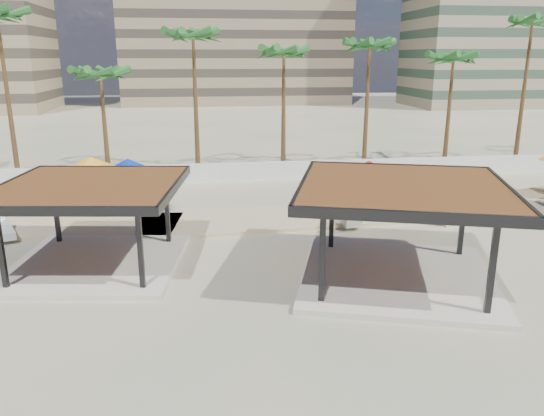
{
  "coord_description": "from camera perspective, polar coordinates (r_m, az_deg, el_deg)",
  "views": [
    {
      "loc": [
        -2.87,
        -18.15,
        7.89
      ],
      "look_at": [
        0.25,
        4.32,
        1.4
      ],
      "focal_mm": 35.0,
      "sensor_mm": 36.0,
      "label": 1
    }
  ],
  "objects": [
    {
      "name": "umbrella_f",
      "position": [
        27.44,
        -15.2,
        4.33
      ],
      "size": [
        3.6,
        3.6,
        2.84
      ],
      "rotation": [
        0.0,
        0.0,
        0.14
      ],
      "color": "beige",
      "rests_on": "promenade"
    },
    {
      "name": "umbrella_b",
      "position": [
        28.38,
        -18.89,
        4.45
      ],
      "size": [
        4.29,
        4.29,
        2.87
      ],
      "rotation": [
        0.0,
        0.0,
        0.44
      ],
      "color": "beige",
      "rests_on": "promenade"
    },
    {
      "name": "palm_h",
      "position": [
        44.03,
        26.16,
        16.96
      ],
      "size": [
        3.0,
        3.0,
        11.13
      ],
      "color": "brown",
      "rests_on": "ground"
    },
    {
      "name": "promenade",
      "position": [
        27.42,
        2.67,
        -0.65
      ],
      "size": [
        44.45,
        7.97,
        0.24
      ],
      "color": "#C6B284",
      "rests_on": "ground"
    },
    {
      "name": "pavilion_west",
      "position": [
        21.34,
        -18.76,
        -0.95
      ],
      "size": [
        7.43,
        7.43,
        3.34
      ],
      "rotation": [
        0.0,
        0.0,
        -0.14
      ],
      "color": "beige",
      "rests_on": "ground"
    },
    {
      "name": "umbrella_c",
      "position": [
        29.41,
        10.4,
        4.41
      ],
      "size": [
        2.88,
        2.88,
        2.27
      ],
      "rotation": [
        0.0,
        0.0,
        -0.14
      ],
      "color": "beige",
      "rests_on": "promenade"
    },
    {
      "name": "palm_f",
      "position": [
        38.62,
        10.43,
        16.34
      ],
      "size": [
        3.0,
        3.0,
        9.48
      ],
      "color": "brown",
      "rests_on": "ground"
    },
    {
      "name": "lounger_c",
      "position": [
        27.77,
        17.57,
        -0.47
      ],
      "size": [
        1.27,
        2.38,
        0.86
      ],
      "rotation": [
        0.0,
        0.0,
        1.32
      ],
      "color": "white",
      "rests_on": "promenade"
    },
    {
      "name": "lounger_d",
      "position": [
        30.95,
        15.79,
        1.29
      ],
      "size": [
        1.59,
        2.18,
        0.8
      ],
      "rotation": [
        0.0,
        0.0,
        1.08
      ],
      "color": "white",
      "rests_on": "promenade"
    },
    {
      "name": "palm_e",
      "position": [
        37.02,
        1.28,
        15.94
      ],
      "size": [
        3.0,
        3.0,
        9.02
      ],
      "color": "brown",
      "rests_on": "ground"
    },
    {
      "name": "palm_d",
      "position": [
        37.07,
        -8.48,
        17.33
      ],
      "size": [
        3.0,
        3.0,
        10.09
      ],
      "color": "brown",
      "rests_on": "ground"
    },
    {
      "name": "lounger_b",
      "position": [
        26.1,
        7.95,
        -0.87
      ],
      "size": [
        0.99,
        2.48,
        0.92
      ],
      "rotation": [
        0.0,
        0.0,
        1.65
      ],
      "color": "white",
      "rests_on": "promenade"
    },
    {
      "name": "palm_c",
      "position": [
        36.79,
        -17.97,
        13.22
      ],
      "size": [
        3.0,
        3.0,
        7.68
      ],
      "color": "brown",
      "rests_on": "ground"
    },
    {
      "name": "pavilion_central",
      "position": [
        19.44,
        13.69,
        -1.62
      ],
      "size": [
        8.99,
        8.99,
        3.64
      ],
      "rotation": [
        0.0,
        0.0,
        -0.31
      ],
      "color": "beige",
      "rests_on": "ground"
    },
    {
      "name": "palm_g",
      "position": [
        40.51,
        18.92,
        14.61
      ],
      "size": [
        3.0,
        3.0,
        8.64
      ],
      "color": "brown",
      "rests_on": "ground"
    },
    {
      "name": "boundary_wall",
      "position": [
        35.04,
        -3.03,
        3.93
      ],
      "size": [
        56.0,
        0.3,
        1.2
      ],
      "primitive_type": "cube",
      "color": "silver",
      "rests_on": "ground"
    },
    {
      "name": "building_mid",
      "position": [
        96.61,
        -4.03,
        19.71
      ],
      "size": [
        38.0,
        16.0,
        30.4
      ],
      "color": "#847259",
      "rests_on": "ground"
    },
    {
      "name": "lounger_a",
      "position": [
        26.65,
        -26.86,
        -2.2
      ],
      "size": [
        1.51,
        2.19,
        0.8
      ],
      "rotation": [
        0.0,
        0.0,
        2.01
      ],
      "color": "white",
      "rests_on": "promenade"
    },
    {
      "name": "ground",
      "position": [
        20.0,
        1.01,
        -7.28
      ],
      "size": [
        200.0,
        200.0,
        0.0
      ],
      "primitive_type": "plane",
      "color": "#CBB286",
      "rests_on": "ground"
    }
  ]
}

